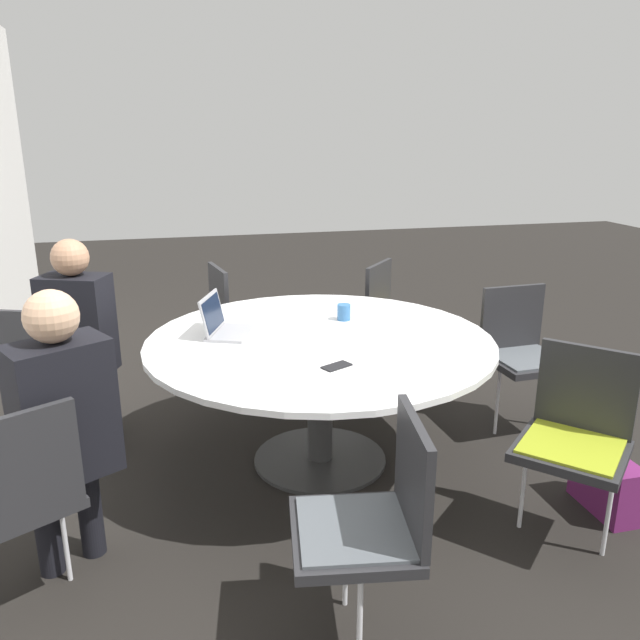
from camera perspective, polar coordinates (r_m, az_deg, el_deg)
name	(u,v)px	position (r m, az deg, el deg)	size (l,w,h in m)	color
ground_plane	(320,460)	(3.58, 0.00, -12.69)	(16.00, 16.00, 0.00)	black
conference_table	(320,358)	(3.32, 0.00, -3.50)	(1.83, 1.83, 0.72)	#333333
chair_0	(36,364)	(3.83, -24.55, -3.67)	(0.55, 0.56, 0.87)	#262628
chair_1	(12,492)	(2.58, -26.34, -13.89)	(0.58, 0.59, 0.87)	#262628
chair_2	(373,514)	(2.22, 4.87, -17.30)	(0.50, 0.48, 0.87)	#262628
chair_3	(576,430)	(2.97, 22.38, -9.26)	(0.61, 0.61, 0.87)	#262628
chair_4	(522,346)	(3.95, 17.97, -2.31)	(0.44, 0.46, 0.87)	#262628
chair_5	(394,312)	(4.50, 6.82, 0.72)	(0.61, 0.61, 0.87)	#262628
chair_6	(237,313)	(4.48, -7.59, 0.61)	(0.51, 0.49, 0.87)	#262628
person_0	(80,328)	(3.72, -21.11, -0.72)	(0.34, 0.42, 1.22)	black
person_1	(63,416)	(2.63, -22.46, -8.10)	(0.37, 0.42, 1.22)	black
laptop	(222,324)	(3.37, -8.92, -0.37)	(0.36, 0.32, 0.21)	#99999E
coffee_cup	(344,312)	(3.59, 2.19, 0.72)	(0.08, 0.08, 0.09)	#33669E
cell_phone	(337,366)	(2.89, 1.53, -4.23)	(0.13, 0.16, 0.01)	black
handbag	(607,484)	(3.40, 24.73, -13.44)	(0.36, 0.16, 0.28)	#661E56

